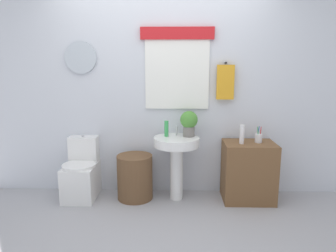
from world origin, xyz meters
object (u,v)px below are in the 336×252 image
Objects in this scene: laundry_hamper at (135,177)px; lotion_bottle at (242,134)px; potted_plant at (189,122)px; toothbrush_cup at (259,138)px; soap_bottle at (166,129)px; wooden_cabinet at (248,171)px; toilet at (82,174)px; pedestal_sink at (177,152)px.

lotion_bottle reaches higher than laundry_hamper.
potted_plant is 0.82m from toothbrush_cup.
laundry_hamper is 2.86× the size of soap_bottle.
wooden_cabinet is 2.32× the size of potted_plant.
soap_bottle is at bearing 178.38° from toothbrush_cup.
wooden_cabinet is (1.96, -0.03, 0.06)m from toilet.
laundry_hamper is 0.91m from potted_plant.
toilet is 0.64m from laundry_hamper.
pedestal_sink is 0.95m from toothbrush_cup.
pedestal_sink is (1.13, -0.03, 0.29)m from toilet.
toothbrush_cup reaches higher than laundry_hamper.
toilet reaches higher than wooden_cabinet.
pedestal_sink is 3.50× the size of lotion_bottle.
pedestal_sink is at bearing 176.87° from lotion_bottle.
potted_plant is at bearing 170.42° from lotion_bottle.
wooden_cabinet is 0.46m from lotion_bottle.
wooden_cabinet is at bearing -4.94° from potted_plant.
pedestal_sink is 0.30m from soap_bottle.
potted_plant is at bearing 23.20° from pedestal_sink.
laundry_hamper is 0.68m from soap_bottle.
wooden_cabinet is 1.08m from soap_bottle.
toothbrush_cup is (1.43, 0.02, 0.48)m from laundry_hamper.
pedestal_sink is at bearing -156.80° from potted_plant.
toothbrush_cup is (0.80, -0.04, -0.17)m from potted_plant.
laundry_hamper is 1.33m from lotion_bottle.
soap_bottle is at bearing 1.11° from toilet.
laundry_hamper is 0.71× the size of pedestal_sink.
soap_bottle reaches higher than lotion_bottle.
soap_bottle is (-0.12, 0.05, 0.27)m from pedestal_sink.
soap_bottle reaches higher than wooden_cabinet.
potted_plant reaches higher than laundry_hamper.
wooden_cabinet is at bearing -3.00° from soap_bottle.
pedestal_sink reaches higher than toilet.
toilet is 1.15m from soap_bottle.
wooden_cabinet is 0.41m from toothbrush_cup.
wooden_cabinet reaches higher than laundry_hamper.
toilet is at bearing 179.11° from wooden_cabinet.
laundry_hamper is (0.64, -0.03, -0.02)m from toilet.
toothbrush_cup is at bearing 11.18° from wooden_cabinet.
laundry_hamper is 0.76× the size of wooden_cabinet.
potted_plant reaches higher than toothbrush_cup.
wooden_cabinet is 3.23× the size of lotion_bottle.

